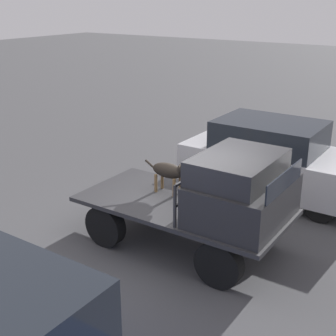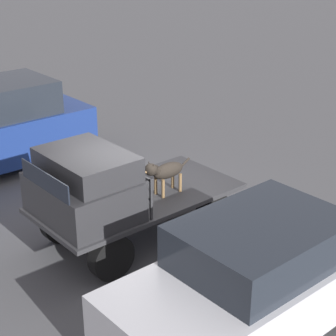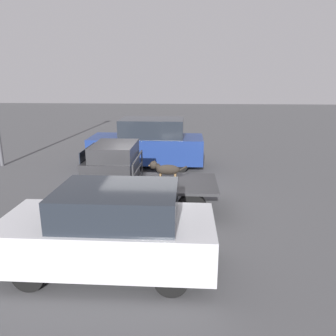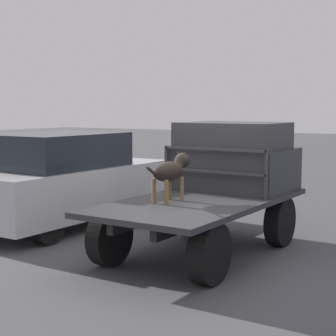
# 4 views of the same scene
# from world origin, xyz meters

# --- Properties ---
(ground_plane) EXTENTS (80.00, 80.00, 0.00)m
(ground_plane) POSITION_xyz_m (0.00, 0.00, 0.00)
(ground_plane) COLOR #474749
(flatbed_truck) EXTENTS (3.84, 1.92, 0.86)m
(flatbed_truck) POSITION_xyz_m (0.00, 0.00, 0.61)
(flatbed_truck) COLOR black
(flatbed_truck) RESTS_ON ground
(truck_cab) EXTENTS (1.40, 1.80, 1.12)m
(truck_cab) POSITION_xyz_m (1.14, 0.00, 1.39)
(truck_cab) COLOR #28282B
(truck_cab) RESTS_ON flatbed_truck
(truck_headboard) EXTENTS (0.04, 1.80, 0.74)m
(truck_headboard) POSITION_xyz_m (0.40, 0.00, 1.35)
(truck_headboard) COLOR #2D2D30
(truck_headboard) RESTS_ON flatbed_truck
(dog) EXTENTS (1.10, 0.28, 0.73)m
(dog) POSITION_xyz_m (-0.41, 0.26, 1.32)
(dog) COLOR brown
(dog) RESTS_ON flatbed_truck
(parked_sedan) EXTENTS (4.24, 1.87, 1.75)m
(parked_sedan) POSITION_xyz_m (0.48, 3.21, 0.87)
(parked_sedan) COLOR black
(parked_sedan) RESTS_ON ground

